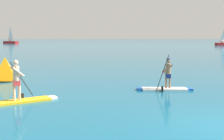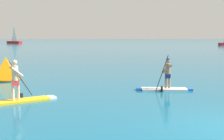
% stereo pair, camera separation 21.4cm
% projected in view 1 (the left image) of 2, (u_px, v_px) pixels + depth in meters
% --- Properties ---
extents(paddleboarder_near_left, '(2.98, 2.03, 1.82)m').
position_uv_depth(paddleboarder_near_left, '(19.00, 93.00, 12.21)').
color(paddleboarder_near_left, yellow).
rests_on(paddleboarder_near_left, ground).
extents(paddleboarder_mid_center, '(2.85, 0.94, 1.84)m').
position_uv_depth(paddleboarder_mid_center, '(165.00, 83.00, 14.95)').
color(paddleboarder_mid_center, white).
rests_on(paddleboarder_mid_center, ground).
extents(race_marker_buoy, '(1.94, 1.94, 1.46)m').
position_uv_depth(race_marker_buoy, '(5.00, 70.00, 18.08)').
color(race_marker_buoy, orange).
rests_on(race_marker_buoy, ground).
extents(sailboat_left_horizon, '(5.74, 4.27, 6.49)m').
position_uv_depth(sailboat_left_horizon, '(11.00, 41.00, 100.02)').
color(sailboat_left_horizon, '#A51E1E').
rests_on(sailboat_left_horizon, ground).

